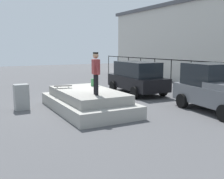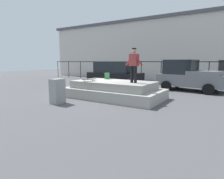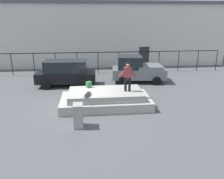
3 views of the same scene
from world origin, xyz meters
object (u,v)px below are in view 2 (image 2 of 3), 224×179
Objects in this scene: skateboard at (89,79)px; car_black_hatchback_near at (115,73)px; skateboarder at (134,63)px; car_grey_pickup_mid at (189,76)px; backpack at (107,76)px; utility_box at (57,91)px.

car_black_hatchback_near is (-1.55, 4.97, -0.00)m from skateboard.
skateboarder reaches higher than car_black_hatchback_near.
skateboarder is 5.26m from car_grey_pickup_mid.
car_black_hatchback_near reaches higher than backpack.
car_black_hatchback_near is 3.86× the size of utility_box.
utility_box reaches higher than skateboard.
car_grey_pickup_mid is at bearing 72.47° from skateboarder.
utility_box is at bearing -120.12° from car_grey_pickup_mid.
car_black_hatchback_near is at bearing -173.85° from car_grey_pickup_mid.
car_grey_pickup_mid is at bearing 57.84° from utility_box.
car_black_hatchback_near is 6.81m from utility_box.
car_grey_pickup_mid is at bearing -166.39° from backpack.
utility_box is (-2.66, -2.32, -1.26)m from skateboarder.
backpack is at bearing 79.13° from utility_box.
skateboarder reaches higher than utility_box.
backpack is (0.07, 1.52, 0.08)m from skateboard.
skateboarder is 4.58× the size of backpack.
car_grey_pickup_mid is (1.57, 4.96, -0.84)m from skateboarder.
skateboard is at bearing 73.89° from utility_box.
car_grey_pickup_mid reaches higher than utility_box.
skateboard is at bearing -72.71° from car_black_hatchback_near.
car_black_hatchback_near is at bearing -98.54° from backpack.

